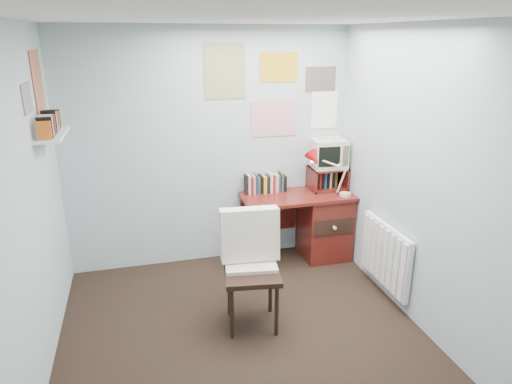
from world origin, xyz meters
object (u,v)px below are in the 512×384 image
desk_chair (252,274)px  tv_riser (327,178)px  radiator (385,255)px  desk_lamp (346,176)px  desk (319,222)px  crt_tv (328,152)px  wall_shelf (52,135)px

desk_chair → tv_riser: (1.18, 1.20, 0.39)m
tv_riser → radiator: 1.15m
desk_lamp → radiator: (0.08, -0.77, -0.56)m
desk → desk_lamp: (0.21, -0.16, 0.57)m
tv_riser → desk: bearing=-137.0°
desk → tv_riser: (0.12, 0.11, 0.48)m
desk_lamp → crt_tv: crt_tv is taller
desk_chair → crt_tv: 1.83m
desk_lamp → tv_riser: 0.30m
crt_tv → radiator: bearing=-76.5°
desk_chair → desk_lamp: (1.27, 0.92, 0.49)m
desk_lamp → wall_shelf: (-2.78, -0.22, 0.64)m
desk_chair → wall_shelf: 2.01m
desk_lamp → crt_tv: bearing=115.5°
radiator → desk_chair: bearing=-173.4°
desk → radiator: (0.29, -0.93, 0.01)m
desk_lamp → wall_shelf: wall_shelf is taller
tv_riser → wall_shelf: 2.83m
tv_riser → radiator: bearing=-80.7°
tv_riser → radiator: size_ratio=0.50×
radiator → crt_tv: bearing=99.0°
desk → desk_lamp: 0.63m
desk_chair → tv_riser: bearing=53.7°
desk_lamp → desk: bearing=150.8°
desk_lamp → radiator: 0.95m
desk_lamp → tv_riser: desk_lamp is taller
crt_tv → wall_shelf: bearing=-164.8°
wall_shelf → tv_riser: bearing=10.3°
tv_riser → crt_tv: (0.00, 0.02, 0.30)m
wall_shelf → desk_chair: bearing=-25.1°
crt_tv → desk_chair: bearing=-129.7°
desk_chair → tv_riser: tv_riser is taller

